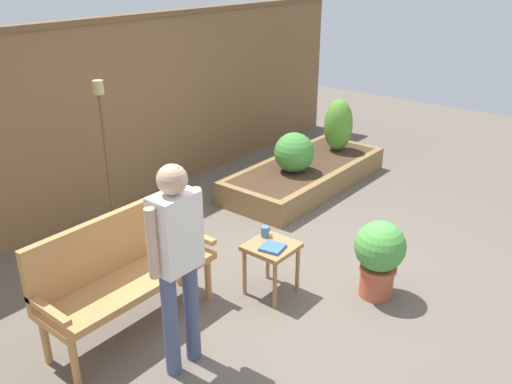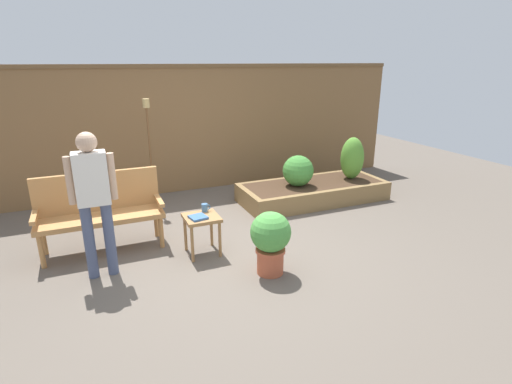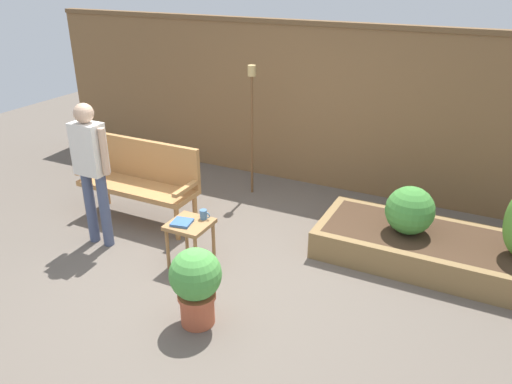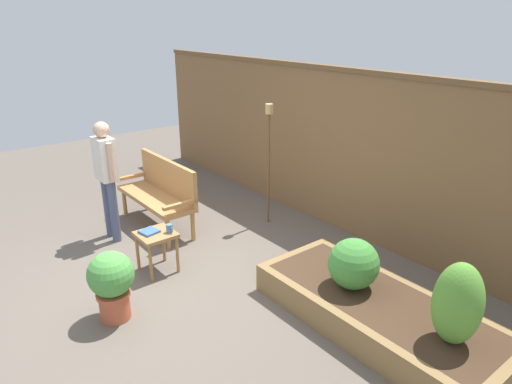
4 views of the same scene
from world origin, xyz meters
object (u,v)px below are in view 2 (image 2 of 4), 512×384
at_px(book_on_table, 198,217).
at_px(tiki_torch, 149,135).
at_px(garden_bench, 100,206).
at_px(side_table, 202,223).
at_px(cup_on_table, 205,208).
at_px(potted_boxwood, 271,239).
at_px(shrub_near_bench, 298,171).
at_px(person_by_bench, 93,193).
at_px(shrub_far_corner, 352,158).

relative_size(book_on_table, tiki_torch, 0.11).
distance_m(garden_bench, side_table, 1.26).
relative_size(cup_on_table, potted_boxwood, 0.16).
bearing_deg(shrub_near_bench, person_by_bench, -158.85).
bearing_deg(garden_bench, shrub_far_corner, 6.66).
bearing_deg(potted_boxwood, shrub_far_corner, 37.73).
xyz_separation_m(garden_bench, shrub_near_bench, (2.98, 0.47, 0.00)).
distance_m(shrub_near_bench, tiki_torch, 2.37).
height_order(book_on_table, shrub_near_bench, shrub_near_bench).
xyz_separation_m(cup_on_table, person_by_bench, (-1.21, -0.20, 0.40)).
distance_m(potted_boxwood, tiki_torch, 2.82).
bearing_deg(person_by_bench, shrub_far_corner, 16.11).
bearing_deg(person_by_bench, side_table, 3.44).
bearing_deg(side_table, tiki_torch, 97.85).
relative_size(shrub_near_bench, person_by_bench, 0.32).
bearing_deg(book_on_table, shrub_near_bench, 20.07).
xyz_separation_m(cup_on_table, potted_boxwood, (0.46, -0.87, -0.12)).
bearing_deg(shrub_near_bench, cup_on_table, -151.88).
height_order(tiki_torch, person_by_bench, tiki_torch).
relative_size(garden_bench, cup_on_table, 12.84).
bearing_deg(tiki_torch, potted_boxwood, -72.84).
relative_size(cup_on_table, tiki_torch, 0.07).
bearing_deg(tiki_torch, cup_on_table, -78.86).
bearing_deg(cup_on_table, garden_bench, 156.56).
distance_m(garden_bench, potted_boxwood, 2.14).
height_order(side_table, shrub_far_corner, shrub_far_corner).
bearing_deg(side_table, book_on_table, -136.03).
distance_m(cup_on_table, shrub_far_corner, 3.01).
bearing_deg(potted_boxwood, shrub_near_bench, 53.70).
bearing_deg(potted_boxwood, person_by_bench, 158.13).
bearing_deg(garden_bench, tiki_torch, 56.03).
xyz_separation_m(shrub_far_corner, tiki_torch, (-3.19, 0.75, 0.50)).
distance_m(shrub_near_bench, shrub_far_corner, 1.04).
distance_m(shrub_near_bench, person_by_bench, 3.28).
xyz_separation_m(side_table, shrub_near_bench, (1.90, 1.11, 0.15)).
height_order(potted_boxwood, shrub_far_corner, shrub_far_corner).
height_order(shrub_far_corner, person_by_bench, person_by_bench).
bearing_deg(cup_on_table, tiki_torch, 101.14).
xyz_separation_m(garden_bench, shrub_far_corner, (4.01, 0.47, 0.11)).
bearing_deg(person_by_bench, potted_boxwood, -21.87).
distance_m(garden_bench, book_on_table, 1.24).
bearing_deg(cup_on_table, side_table, -122.10).
bearing_deg(garden_bench, potted_boxwood, -40.29).
distance_m(garden_bench, shrub_near_bench, 3.02).
xyz_separation_m(potted_boxwood, shrub_near_bench, (1.36, 1.85, 0.14)).
bearing_deg(person_by_bench, tiki_torch, 65.61).
height_order(side_table, shrub_near_bench, shrub_near_bench).
relative_size(potted_boxwood, tiki_torch, 0.42).
height_order(book_on_table, person_by_bench, person_by_bench).
xyz_separation_m(cup_on_table, book_on_table, (-0.14, -0.18, -0.04)).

